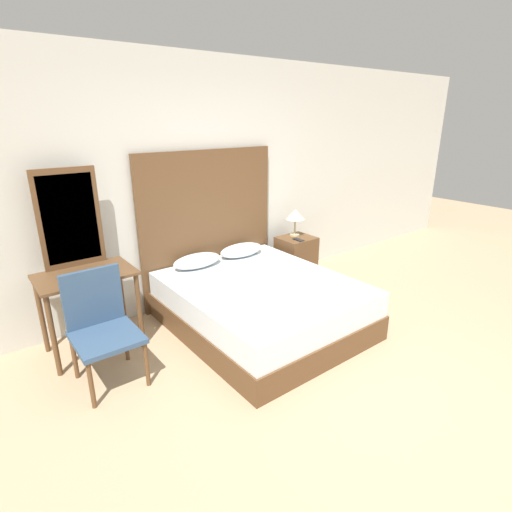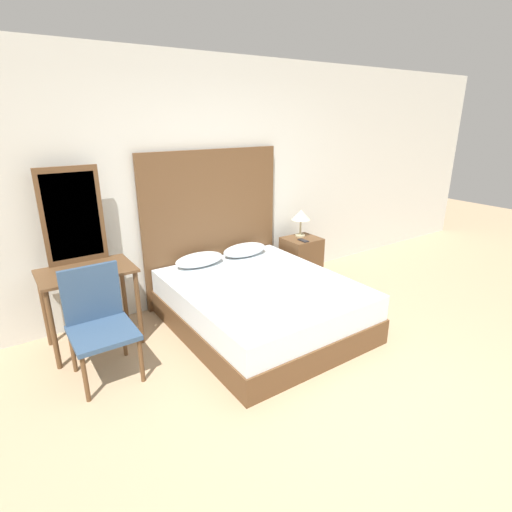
% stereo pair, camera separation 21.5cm
% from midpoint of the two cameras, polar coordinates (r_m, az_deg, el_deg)
% --- Properties ---
extents(ground_plane, '(16.00, 16.00, 0.00)m').
position_cam_midpoint_polar(ground_plane, '(3.37, 17.47, -19.67)').
color(ground_plane, tan).
extents(wall_back, '(10.00, 0.06, 2.70)m').
position_cam_midpoint_polar(wall_back, '(4.61, -5.83, 10.30)').
color(wall_back, silver).
rests_on(wall_back, ground_plane).
extents(bed, '(1.62, 1.92, 0.50)m').
position_cam_midpoint_polar(bed, '(4.11, 2.27, -6.99)').
color(bed, brown).
rests_on(bed, ground_plane).
extents(headboard, '(1.70, 0.05, 1.73)m').
position_cam_midpoint_polar(headboard, '(4.67, -4.87, 4.33)').
color(headboard, brown).
rests_on(headboard, ground_plane).
extents(pillow_left, '(0.56, 0.28, 0.14)m').
position_cam_midpoint_polar(pillow_left, '(4.44, -6.71, -0.53)').
color(pillow_left, silver).
rests_on(pillow_left, bed).
extents(pillow_right, '(0.56, 0.28, 0.14)m').
position_cam_midpoint_polar(pillow_right, '(4.73, -0.32, 0.88)').
color(pillow_right, silver).
rests_on(pillow_right, bed).
extents(phone_on_bed, '(0.16, 0.15, 0.01)m').
position_cam_midpoint_polar(phone_on_bed, '(4.22, 3.74, -2.49)').
color(phone_on_bed, '#B7B7BC').
rests_on(phone_on_bed, bed).
extents(nightstand, '(0.44, 0.39, 0.60)m').
position_cam_midpoint_polar(nightstand, '(5.23, 7.62, -0.60)').
color(nightstand, brown).
rests_on(nightstand, ground_plane).
extents(table_lamp, '(0.24, 0.24, 0.35)m').
position_cam_midpoint_polar(table_lamp, '(5.14, 7.64, 5.70)').
color(table_lamp, tan).
rests_on(table_lamp, nightstand).
extents(phone_on_nightstand, '(0.07, 0.15, 0.01)m').
position_cam_midpoint_polar(phone_on_nightstand, '(5.02, 7.98, 2.20)').
color(phone_on_nightstand, black).
rests_on(phone_on_nightstand, nightstand).
extents(vanity_desk, '(0.82, 0.54, 0.76)m').
position_cam_midpoint_polar(vanity_desk, '(3.92, -21.43, -3.80)').
color(vanity_desk, brown).
rests_on(vanity_desk, ground_plane).
extents(vanity_mirror, '(0.53, 0.03, 0.90)m').
position_cam_midpoint_polar(vanity_mirror, '(3.97, -23.33, 5.25)').
color(vanity_mirror, brown).
rests_on(vanity_mirror, vanity_desk).
extents(chair, '(0.49, 0.52, 0.92)m').
position_cam_midpoint_polar(chair, '(3.52, -19.99, -8.34)').
color(chair, '#334C6B').
rests_on(chair, ground_plane).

